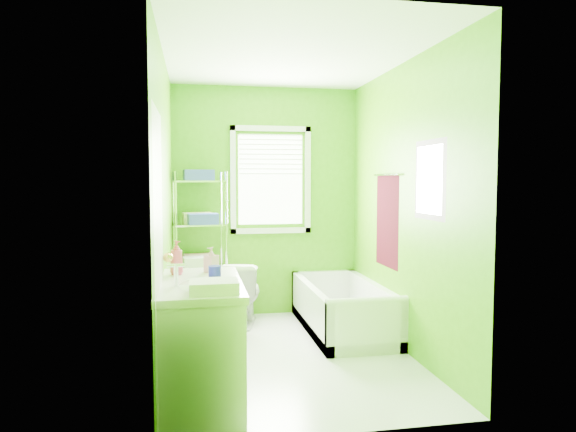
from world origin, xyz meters
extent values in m
plane|color=silver|center=(0.00, 0.00, 0.00)|extent=(2.90, 2.90, 0.00)
cube|color=#409007|center=(0.00, 1.45, 1.30)|extent=(2.10, 0.04, 2.60)
cube|color=#409007|center=(0.00, -1.45, 1.30)|extent=(2.10, 0.04, 2.60)
cube|color=#409007|center=(-1.05, 0.00, 1.30)|extent=(0.04, 2.90, 2.60)
cube|color=#409007|center=(1.05, 0.00, 1.30)|extent=(0.04, 2.90, 2.60)
cube|color=white|center=(0.00, 0.00, 2.60)|extent=(2.10, 2.90, 0.04)
cube|color=white|center=(0.05, 1.44, 1.55)|extent=(0.74, 0.01, 1.01)
cube|color=white|center=(0.05, 1.42, 0.97)|extent=(0.92, 0.05, 0.06)
cube|color=white|center=(0.05, 1.42, 2.13)|extent=(0.92, 0.05, 0.06)
cube|color=white|center=(-0.38, 1.42, 1.55)|extent=(0.06, 0.05, 1.22)
cube|color=white|center=(0.48, 1.42, 1.55)|extent=(0.06, 0.05, 1.22)
cube|color=white|center=(0.05, 1.42, 1.84)|extent=(0.72, 0.02, 0.50)
cube|color=white|center=(-1.04, -1.00, 1.00)|extent=(0.02, 0.80, 2.00)
sphere|color=gold|center=(-1.00, -0.67, 1.00)|extent=(0.07, 0.07, 0.07)
cube|color=#3B0610|center=(1.04, 0.35, 1.15)|extent=(0.02, 0.58, 0.90)
cylinder|color=silver|center=(1.02, 0.35, 1.60)|extent=(0.02, 0.62, 0.02)
cube|color=#CC5972|center=(1.04, -0.55, 1.55)|extent=(0.02, 0.54, 0.64)
cube|color=white|center=(1.03, -0.55, 1.55)|extent=(0.01, 0.44, 0.54)
cube|color=white|center=(0.68, 0.65, 0.05)|extent=(0.75, 1.61, 0.11)
cube|color=white|center=(0.34, 0.65, 0.24)|extent=(0.07, 1.61, 0.48)
cube|color=white|center=(1.01, 0.65, 0.24)|extent=(0.07, 1.61, 0.48)
cube|color=white|center=(0.68, -0.12, 0.24)|extent=(0.75, 0.07, 0.48)
cube|color=white|center=(0.68, 1.41, 0.24)|extent=(0.75, 0.07, 0.48)
cylinder|color=white|center=(0.68, -0.12, 0.48)|extent=(0.75, 0.07, 0.07)
cylinder|color=#142BBE|center=(0.68, 0.33, 0.13)|extent=(0.31, 0.31, 0.05)
cylinder|color=#E3FF1A|center=(0.68, 0.33, 0.18)|extent=(0.29, 0.29, 0.05)
cube|color=#142BBE|center=(0.64, 0.45, 0.23)|extent=(0.22, 0.11, 0.20)
imported|color=white|center=(-0.32, 1.05, 0.34)|extent=(0.53, 0.74, 0.68)
cube|color=white|center=(-0.78, -0.76, 0.40)|extent=(0.54, 1.09, 0.79)
cube|color=silver|center=(-0.78, -0.76, 0.82)|extent=(0.57, 1.12, 0.05)
ellipsoid|color=white|center=(-0.76, -0.91, 0.81)|extent=(0.38, 0.49, 0.13)
cylinder|color=silver|center=(-0.94, -0.91, 0.91)|extent=(0.03, 0.03, 0.16)
cylinder|color=silver|center=(-0.94, -0.91, 0.98)|extent=(0.12, 0.02, 0.02)
imported|color=#E84475|center=(-0.95, -0.48, 0.97)|extent=(0.14, 0.14, 0.26)
imported|color=#CC84AD|center=(-0.69, -0.42, 0.94)|extent=(0.12, 0.12, 0.19)
cylinder|color=#171996|center=(-0.67, -0.74, 0.89)|extent=(0.09, 0.09, 0.10)
cube|color=silver|center=(-0.70, -1.15, 0.88)|extent=(0.30, 0.24, 0.08)
cylinder|color=silver|center=(-1.00, 0.99, 0.82)|extent=(0.02, 0.02, 1.64)
cylinder|color=silver|center=(-1.04, 1.30, 0.82)|extent=(0.02, 0.02, 1.64)
cylinder|color=silver|center=(-0.48, 1.05, 0.82)|extent=(0.02, 0.02, 1.64)
cylinder|color=silver|center=(-0.52, 1.37, 0.82)|extent=(0.02, 0.02, 1.64)
cube|color=silver|center=(-0.76, 1.18, 0.15)|extent=(0.58, 0.40, 0.02)
cube|color=silver|center=(-0.76, 1.18, 0.61)|extent=(0.58, 0.40, 0.02)
cube|color=silver|center=(-0.76, 1.18, 1.07)|extent=(0.58, 0.40, 0.02)
cube|color=silver|center=(-0.76, 1.18, 1.54)|extent=(0.58, 0.40, 0.02)
cube|color=#3247B5|center=(-0.76, 1.07, 1.60)|extent=(0.33, 0.24, 0.11)
cube|color=#3247B5|center=(-0.76, 1.30, 1.60)|extent=(0.33, 0.24, 0.11)
cube|color=#3247B5|center=(-0.72, 1.08, 1.14)|extent=(0.33, 0.24, 0.11)
cube|color=#F4F195|center=(-0.78, 1.30, 1.14)|extent=(0.33, 0.24, 0.11)
cube|color=silver|center=(-0.78, 1.09, 0.68)|extent=(0.33, 0.24, 0.11)
cube|color=pink|center=(-0.77, 1.31, 0.68)|extent=(0.33, 0.24, 0.11)
cube|color=pink|center=(-0.49, 1.21, 0.35)|extent=(0.06, 0.29, 0.51)
camera|label=1|loc=(-0.81, -4.37, 1.55)|focal=32.00mm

